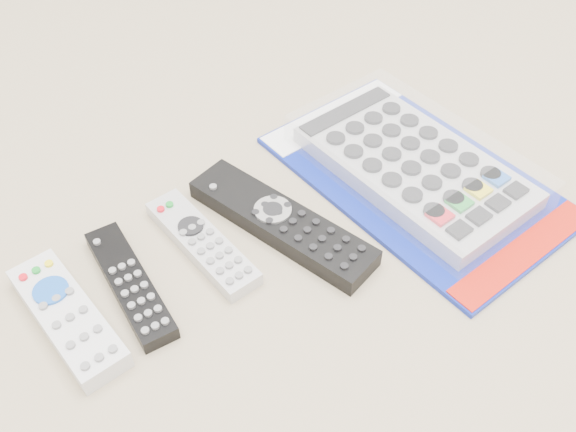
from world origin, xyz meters
TOP-DOWN VIEW (x-y plane):
  - remote_small_grey at (-0.24, 0.03)m, footprint 0.05×0.17m
  - remote_slim_black at (-0.17, 0.03)m, footprint 0.06×0.17m
  - remote_silver_dvd at (-0.07, 0.03)m, footprint 0.04×0.17m
  - remote_large_black at (0.01, -0.00)m, footprint 0.10×0.25m
  - jumbo_remote_packaged at (0.20, -0.04)m, footprint 0.23×0.37m

SIDE VIEW (x-z plane):
  - remote_slim_black at x=-0.17m, z-range 0.00..0.02m
  - remote_silver_dvd at x=-0.07m, z-range 0.00..0.02m
  - remote_small_grey at x=-0.24m, z-range 0.00..0.03m
  - remote_large_black at x=0.01m, z-range 0.00..0.03m
  - jumbo_remote_packaged at x=0.20m, z-range 0.00..0.05m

